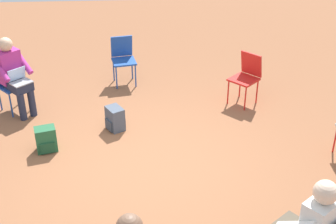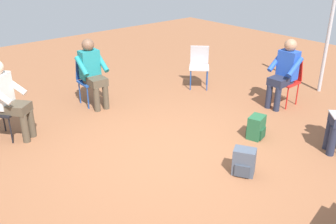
{
  "view_description": "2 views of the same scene",
  "coord_description": "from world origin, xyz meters",
  "views": [
    {
      "loc": [
        5.16,
        0.01,
        3.69
      ],
      "look_at": [
        0.17,
        0.32,
        0.89
      ],
      "focal_mm": 50.0,
      "sensor_mm": 36.0,
      "label": 1
    },
    {
      "loc": [
        -3.46,
        3.04,
        2.74
      ],
      "look_at": [
        0.17,
        -0.07,
        0.6
      ],
      "focal_mm": 40.0,
      "sensor_mm": 36.0,
      "label": 2
    }
  ],
  "objects": [
    {
      "name": "ground_plane",
      "position": [
        0.0,
        0.0,
        0.0
      ],
      "size": [
        15.92,
        15.92,
        0.0
      ],
      "primitive_type": "plane",
      "color": "brown"
    },
    {
      "name": "chair_southwest",
      "position": [
        -1.7,
        -2.09,
        0.5
      ],
      "size": [
        0.59,
        0.58,
        0.85
      ],
      "rotation": [
        0.0,
        0.0,
        -0.81
      ],
      "color": "#1E4799",
      "rests_on": "ground"
    },
    {
      "name": "chair_northwest",
      "position": [
        -1.69,
        1.72,
        0.5
      ],
      "size": [
        0.58,
        0.58,
        0.85
      ],
      "rotation": [
        0.0,
        0.0,
        -2.38
      ],
      "color": "red",
      "rests_on": "ground"
    },
    {
      "name": "chair_west",
      "position": [
        -2.59,
        -0.31,
        0.5
      ],
      "size": [
        0.5,
        0.47,
        0.85
      ],
      "rotation": [
        0.0,
        0.0,
        -1.38
      ],
      "color": "#1E4799",
      "rests_on": "ground"
    },
    {
      "name": "person_with_laptop",
      "position": [
        -1.57,
        -1.97,
        0.69
      ],
      "size": [
        0.64,
        0.64,
        1.24
      ],
      "rotation": [
        0.0,
        0.0,
        -0.81
      ],
      "color": "#23283D",
      "rests_on": "ground"
    },
    {
      "name": "backpack_near_laptop_user",
      "position": [
        -0.95,
        -0.41,
        0.16
      ],
      "size": [
        0.34,
        0.31,
        0.36
      ],
      "rotation": [
        0.0,
        0.0,
        3.66
      ],
      "color": "#475160",
      "rests_on": "ground"
    },
    {
      "name": "backpack_by_empty_chair",
      "position": [
        -0.42,
        -1.35,
        0.16
      ],
      "size": [
        0.29,
        0.32,
        0.36
      ],
      "rotation": [
        0.0,
        0.0,
        4.99
      ],
      "color": "#235B38",
      "rests_on": "ground"
    }
  ]
}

